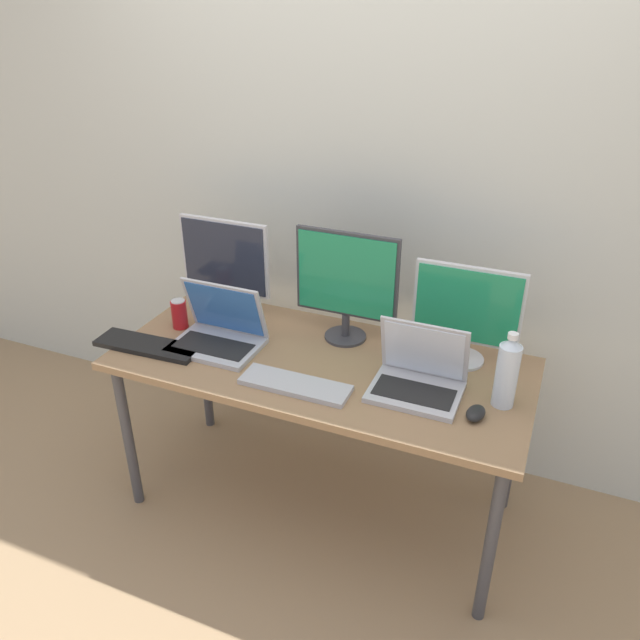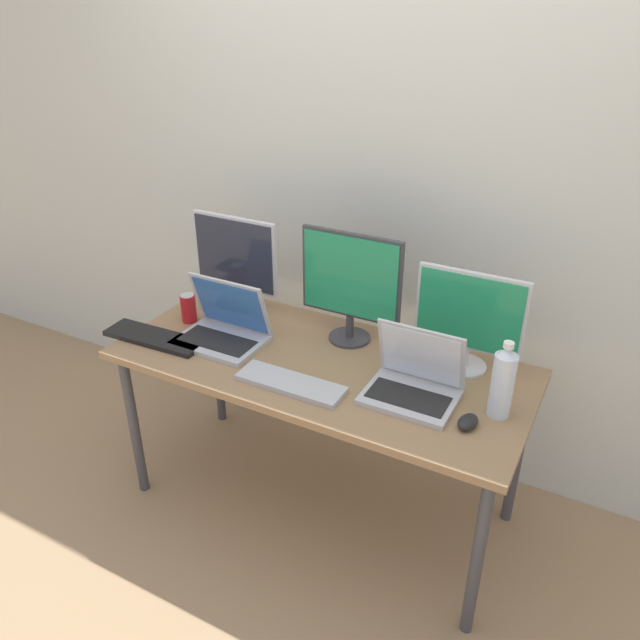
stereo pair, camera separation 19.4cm
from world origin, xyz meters
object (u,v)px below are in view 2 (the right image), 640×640
at_px(water_bottle, 503,382).
at_px(work_desk, 320,375).
at_px(mouse_by_keyboard, 468,422).
at_px(monitor_center, 351,283).
at_px(monitor_right, 469,318).
at_px(keyboard_main, 291,383).
at_px(soda_can_near_keyboard, 188,308).
at_px(laptop_silver, 224,327).
at_px(laptop_secondary, 414,381).
at_px(monitor_left, 236,260).
at_px(keyboard_aux, 155,338).

bearing_deg(water_bottle, work_desk, 178.55).
bearing_deg(mouse_by_keyboard, monitor_center, 159.47).
xyz_separation_m(monitor_right, mouse_by_keyboard, (0.12, -0.35, -0.19)).
distance_m(monitor_right, keyboard_main, 0.70).
bearing_deg(monitor_right, keyboard_main, -141.03).
bearing_deg(soda_can_near_keyboard, mouse_by_keyboard, -6.93).
bearing_deg(work_desk, monitor_right, 23.20).
bearing_deg(work_desk, mouse_by_keyboard, -12.03).
height_order(work_desk, laptop_silver, laptop_silver).
height_order(laptop_secondary, mouse_by_keyboard, laptop_secondary).
relative_size(laptop_secondary, keyboard_main, 0.78).
height_order(laptop_silver, water_bottle, water_bottle).
xyz_separation_m(work_desk, water_bottle, (0.70, -0.02, 0.20)).
height_order(laptop_secondary, soda_can_near_keyboard, laptop_secondary).
height_order(monitor_center, monitor_right, monitor_center).
bearing_deg(keyboard_main, soda_can_near_keyboard, 160.41).
bearing_deg(work_desk, keyboard_main, -93.64).
bearing_deg(laptop_secondary, work_desk, 173.59).
distance_m(work_desk, laptop_secondary, 0.42).
xyz_separation_m(water_bottle, soda_can_near_keyboard, (-1.35, 0.04, -0.07)).
relative_size(monitor_left, monitor_right, 1.07).
bearing_deg(monitor_left, mouse_by_keyboard, -16.96).
bearing_deg(monitor_left, monitor_right, -0.24).
bearing_deg(monitor_center, work_desk, -97.30).
distance_m(laptop_secondary, water_bottle, 0.30).
height_order(work_desk, monitor_right, monitor_right).
bearing_deg(laptop_silver, mouse_by_keyboard, -5.07).
bearing_deg(soda_can_near_keyboard, water_bottle, -1.70).
xyz_separation_m(keyboard_main, mouse_by_keyboard, (0.64, 0.07, 0.01)).
relative_size(laptop_silver, mouse_by_keyboard, 3.67).
distance_m(monitor_left, soda_can_near_keyboard, 0.29).
height_order(mouse_by_keyboard, soda_can_near_keyboard, soda_can_near_keyboard).
distance_m(work_desk, monitor_center, 0.38).
relative_size(work_desk, monitor_right, 3.99).
xyz_separation_m(laptop_secondary, mouse_by_keyboard, (0.22, -0.09, -0.04)).
xyz_separation_m(laptop_silver, mouse_by_keyboard, (1.05, -0.09, -0.04)).
distance_m(work_desk, soda_can_near_keyboard, 0.67).
relative_size(keyboard_aux, water_bottle, 1.55).
xyz_separation_m(monitor_center, keyboard_aux, (-0.71, -0.38, -0.25)).
height_order(work_desk, laptop_secondary, laptop_secondary).
relative_size(monitor_right, water_bottle, 1.44).
bearing_deg(laptop_secondary, monitor_left, 164.16).
bearing_deg(soda_can_near_keyboard, work_desk, -1.97).
bearing_deg(work_desk, keyboard_aux, -165.40).
bearing_deg(laptop_secondary, soda_can_near_keyboard, 176.34).
xyz_separation_m(monitor_left, keyboard_aux, (-0.14, -0.40, -0.23)).
xyz_separation_m(keyboard_aux, water_bottle, (1.37, 0.16, 0.12)).
distance_m(mouse_by_keyboard, soda_can_near_keyboard, 1.29).
bearing_deg(laptop_silver, monitor_right, 15.45).
xyz_separation_m(monitor_left, water_bottle, (1.23, -0.24, -0.11)).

